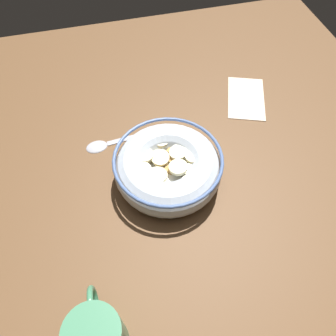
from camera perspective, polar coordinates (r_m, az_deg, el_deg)
name	(u,v)px	position (r cm, az deg, el deg)	size (l,w,h in cm)	color
ground_plane	(168,180)	(60.02, 0.00, -2.17)	(103.56, 103.56, 2.00)	brown
cereal_bowl	(168,167)	(56.51, 0.01, 0.11)	(18.64, 18.64, 5.98)	#B2BCC6
spoon	(107,143)	(64.52, -10.56, 4.27)	(3.40, 14.95, 0.80)	#A5A5AD
folded_napkin	(246,98)	(74.19, 13.42, 11.78)	(12.76, 7.65, 0.30)	beige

